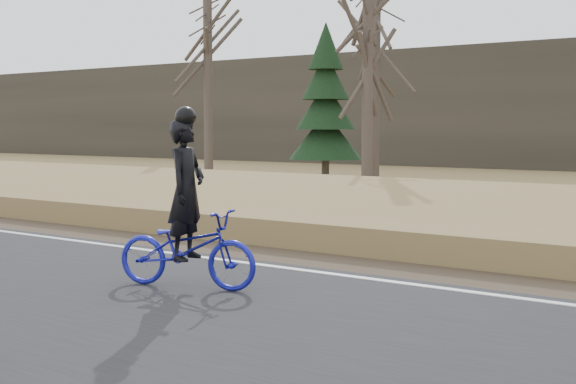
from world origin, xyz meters
The scene contains 12 objects.
ground centered at (0.00, 0.00, 0.00)m, with size 120.00×120.00×0.00m, color olive.
road centered at (0.00, -2.50, 0.03)m, with size 120.00×6.00×0.06m, color black.
edge_line centered at (0.00, 0.20, 0.07)m, with size 120.00×0.12×0.01m, color silver.
shoulder centered at (0.00, 1.20, 0.02)m, with size 120.00×1.60×0.04m, color #473A2B.
embankment centered at (0.00, 4.20, 0.22)m, with size 120.00×5.00×0.44m, color olive.
ballast centered at (0.00, 8.00, 0.23)m, with size 120.00×3.00×0.45m, color slate.
railroad centered at (0.00, 8.00, 0.53)m, with size 120.00×2.40×0.29m.
cyclist centered at (2.10, -1.59, 0.76)m, with size 1.94×1.12×2.22m.
bare_tree_far_left centered at (-12.35, 14.91, 3.73)m, with size 0.36×0.36×7.46m, color brown.
bare_tree_left centered at (-7.22, 19.06, 4.33)m, with size 0.36×0.36×8.66m, color brown.
bare_tree_near_left centered at (-4.48, 13.81, 3.95)m, with size 0.36×0.36×7.89m, color brown.
conifer centered at (-7.06, 15.26, 2.72)m, with size 2.60×2.60×5.74m.
Camera 1 is at (8.83, -8.69, 2.03)m, focal length 50.00 mm.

